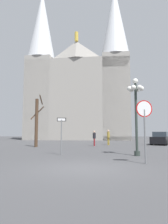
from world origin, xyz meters
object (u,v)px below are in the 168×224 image
at_px(one_way_arrow_sign, 61,132).
at_px(stop_sign, 144,119).
at_px(parked_car_near_black, 161,139).
at_px(pedestrian_walking, 94,137).
at_px(street_lamp, 136,103).
at_px(cathedral, 79,88).
at_px(pedestrian_standing, 108,136).
at_px(bare_tree, 37,121).

bearing_deg(one_way_arrow_sign, stop_sign, -36.89).
distance_m(parked_car_near_black, pedestrian_walking, 8.43).
distance_m(street_lamp, pedestrian_walking, 9.34).
xyz_separation_m(one_way_arrow_sign, pedestrian_walking, (2.16, 8.49, -0.52)).
distance_m(one_way_arrow_sign, parked_car_near_black, 15.25).
distance_m(stop_sign, street_lamp, 3.42).
xyz_separation_m(cathedral, pedestrian_standing, (4.61, -17.27, -9.34)).
height_order(pedestrian_walking, pedestrian_standing, pedestrian_standing).
relative_size(stop_sign, pedestrian_walking, 1.86).
height_order(stop_sign, street_lamp, street_lamp).
relative_size(parked_car_near_black, pedestrian_standing, 2.71).
distance_m(street_lamp, bare_tree, 11.01).
height_order(one_way_arrow_sign, pedestrian_standing, one_way_arrow_sign).
height_order(street_lamp, pedestrian_standing, street_lamp).
xyz_separation_m(street_lamp, parked_car_near_black, (5.28, 11.63, -2.59)).
xyz_separation_m(one_way_arrow_sign, bare_tree, (-3.61, 6.92, 1.04)).
xyz_separation_m(stop_sign, bare_tree, (-8.09, 10.29, 0.42)).
xyz_separation_m(parked_car_near_black, pedestrian_standing, (-6.29, -1.37, 0.34)).
relative_size(cathedral, pedestrian_standing, 18.27).
bearing_deg(stop_sign, pedestrian_standing, 93.08).
xyz_separation_m(one_way_arrow_sign, parked_car_near_black, (10.05, 11.45, -0.77)).
relative_size(parked_car_near_black, pedestrian_walking, 2.91).
bearing_deg(pedestrian_standing, street_lamp, -84.37).
relative_size(stop_sign, bare_tree, 0.58).
distance_m(cathedral, bare_tree, 22.06).
bearing_deg(parked_car_near_black, street_lamp, -114.40).
height_order(bare_tree, pedestrian_standing, bare_tree).
relative_size(street_lamp, pedestrian_standing, 2.86).
relative_size(one_way_arrow_sign, pedestrian_walking, 1.50).
xyz_separation_m(bare_tree, pedestrian_standing, (7.36, 3.16, -1.48)).
bearing_deg(street_lamp, parked_car_near_black, 65.60).
bearing_deg(one_way_arrow_sign, parked_car_near_black, 48.75).
relative_size(stop_sign, one_way_arrow_sign, 1.24).
height_order(cathedral, pedestrian_standing, cathedral).
relative_size(cathedral, parked_car_near_black, 6.74).
distance_m(cathedral, one_way_arrow_sign, 28.77).
bearing_deg(pedestrian_walking, cathedral, 99.06).
distance_m(one_way_arrow_sign, pedestrian_walking, 8.77).
relative_size(street_lamp, pedestrian_walking, 3.06).
bearing_deg(bare_tree, cathedral, 82.32).
relative_size(one_way_arrow_sign, street_lamp, 0.49).
height_order(cathedral, pedestrian_walking, cathedral).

